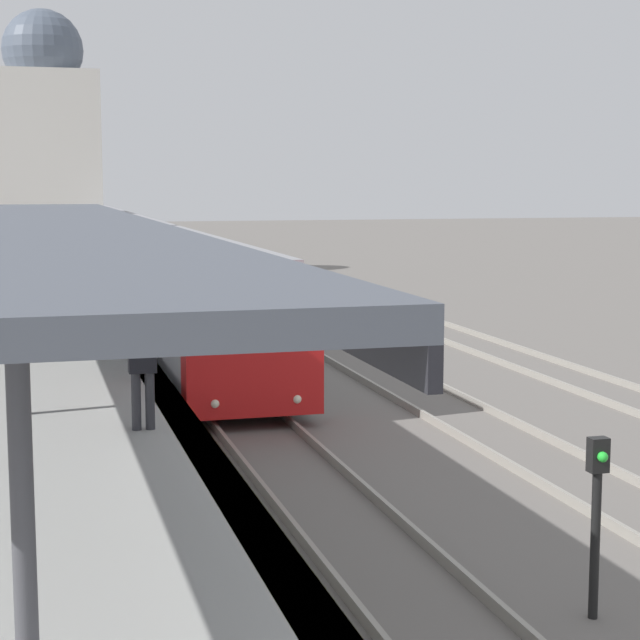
% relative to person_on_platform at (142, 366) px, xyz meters
% --- Properties ---
extents(platform_canopy, '(4.00, 24.59, 3.03)m').
position_rel_person_on_platform_xyz_m(platform_canopy, '(-1.62, 1.55, 1.96)').
color(platform_canopy, '#4C515B').
rests_on(platform_canopy, station_platform).
extents(person_on_platform, '(0.40, 0.22, 1.66)m').
position_rel_person_on_platform_xyz_m(person_on_platform, '(0.00, 0.00, 0.00)').
color(person_on_platform, '#2D2D33').
rests_on(person_on_platform, station_platform).
extents(train_near, '(2.56, 69.64, 3.06)m').
position_rel_person_on_platform_xyz_m(train_near, '(2.36, 37.99, -0.15)').
color(train_near, red).
rests_on(train_near, ground_plane).
extents(signal_post_near, '(0.20, 0.21, 1.93)m').
position_rel_person_on_platform_xyz_m(signal_post_near, '(3.99, -5.97, -0.66)').
color(signal_post_near, black).
rests_on(signal_post_near, ground_plane).
extents(distant_domed_building, '(4.86, 4.86, 12.51)m').
position_rel_person_on_platform_xyz_m(distant_domed_building, '(-0.48, 37.05, 4.04)').
color(distant_domed_building, silver).
rests_on(distant_domed_building, ground_plane).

